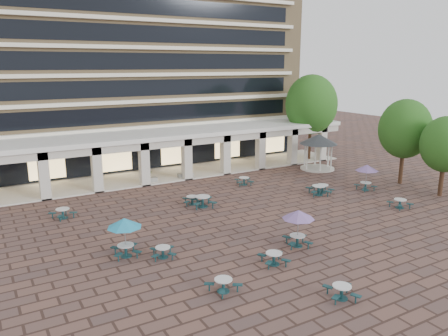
{
  "coord_description": "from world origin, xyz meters",
  "views": [
    {
      "loc": [
        -14.99,
        -24.25,
        10.69
      ],
      "look_at": [
        0.75,
        3.0,
        3.2
      ],
      "focal_mm": 35.0,
      "sensor_mm": 36.0,
      "label": 1
    }
  ],
  "objects_px": {
    "picnic_table_0": "(223,284)",
    "planter_left": "(149,179)",
    "picnic_table_1": "(342,291)",
    "picnic_table_2": "(274,257)",
    "planter_right": "(185,174)",
    "gazebo": "(318,143)"
  },
  "relations": [
    {
      "from": "picnic_table_0",
      "to": "gazebo",
      "type": "bearing_deg",
      "value": 27.75
    },
    {
      "from": "picnic_table_0",
      "to": "planter_right",
      "type": "xyz_separation_m",
      "value": [
        7.61,
        20.57,
        0.04
      ]
    },
    {
      "from": "picnic_table_0",
      "to": "planter_left",
      "type": "bearing_deg",
      "value": 68.16
    },
    {
      "from": "picnic_table_0",
      "to": "planter_left",
      "type": "relative_size",
      "value": 1.11
    },
    {
      "from": "gazebo",
      "to": "planter_left",
      "type": "bearing_deg",
      "value": 168.3
    },
    {
      "from": "picnic_table_1",
      "to": "planter_right",
      "type": "relative_size",
      "value": 1.2
    },
    {
      "from": "planter_left",
      "to": "planter_right",
      "type": "height_order",
      "value": "planter_right"
    },
    {
      "from": "gazebo",
      "to": "planter_left",
      "type": "relative_size",
      "value": 2.63
    },
    {
      "from": "picnic_table_1",
      "to": "planter_left",
      "type": "relative_size",
      "value": 1.2
    },
    {
      "from": "gazebo",
      "to": "picnic_table_1",
      "type": "bearing_deg",
      "value": -129.36
    },
    {
      "from": "picnic_table_2",
      "to": "planter_right",
      "type": "xyz_separation_m",
      "value": [
        3.74,
        19.4,
        0.02
      ]
    },
    {
      "from": "gazebo",
      "to": "picnic_table_2",
      "type": "bearing_deg",
      "value": -137.48
    },
    {
      "from": "planter_right",
      "to": "picnic_table_1",
      "type": "bearing_deg",
      "value": -97.5
    },
    {
      "from": "picnic_table_2",
      "to": "gazebo",
      "type": "height_order",
      "value": "gazebo"
    },
    {
      "from": "picnic_table_0",
      "to": "picnic_table_2",
      "type": "height_order",
      "value": "picnic_table_2"
    },
    {
      "from": "picnic_table_0",
      "to": "planter_left",
      "type": "distance_m",
      "value": 20.94
    },
    {
      "from": "picnic_table_2",
      "to": "planter_left",
      "type": "distance_m",
      "value": 19.4
    },
    {
      "from": "planter_left",
      "to": "planter_right",
      "type": "distance_m",
      "value": 3.69
    },
    {
      "from": "picnic_table_0",
      "to": "planter_right",
      "type": "height_order",
      "value": "planter_right"
    },
    {
      "from": "picnic_table_1",
      "to": "planter_left",
      "type": "bearing_deg",
      "value": 113.12
    },
    {
      "from": "picnic_table_2",
      "to": "planter_left",
      "type": "bearing_deg",
      "value": 103.89
    },
    {
      "from": "picnic_table_0",
      "to": "picnic_table_1",
      "type": "distance_m",
      "value": 5.57
    }
  ]
}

